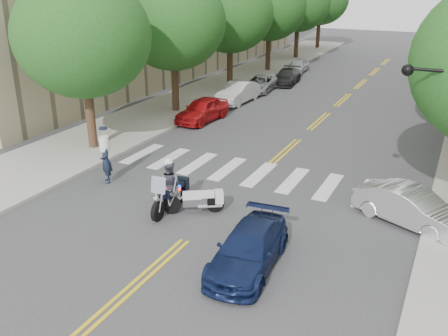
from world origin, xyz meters
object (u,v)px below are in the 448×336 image
Objects in this scene: convertible at (411,207)px; sedan_blue at (249,249)px; officer_standing at (106,161)px; motorcycle_parked at (199,200)px; motorcycle_police at (170,187)px.

sedan_blue is at bearing 165.42° from convertible.
officer_standing is 0.47× the size of sedan_blue.
sedan_blue is (3.10, -2.58, 0.09)m from motorcycle_parked.
motorcycle_parked is 4.04m from sedan_blue.
officer_standing is (-4.87, 0.81, 0.47)m from motorcycle_parked.
motorcycle_police is at bearing 70.93° from motorcycle_parked.
motorcycle_police is 1.16m from motorcycle_parked.
motorcycle_parked is 1.05× the size of officer_standing.
motorcycle_parked is at bearing 132.88° from convertible.
convertible is (11.97, 1.60, -0.31)m from officer_standing.
convertible is at bearing -165.79° from motorcycle_police.
motorcycle_parked reaches higher than convertible.
convertible is 6.40m from sedan_blue.
motorcycle_police is at bearing 132.16° from convertible.
motorcycle_parked is (1.06, 0.25, -0.41)m from motorcycle_police.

